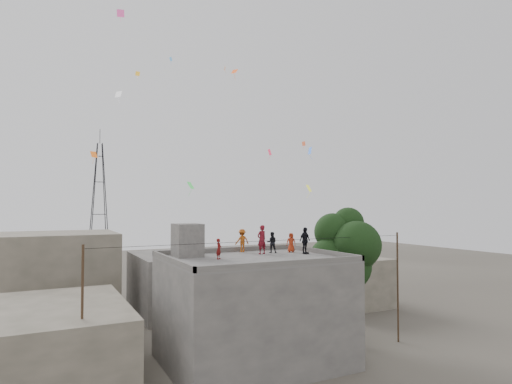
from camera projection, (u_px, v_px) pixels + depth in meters
ground at (253, 363)px, 25.05m from camera, size 140.00×140.00×0.00m
main_building at (253, 310)px, 25.16m from camera, size 10.00×8.00×6.10m
parapet at (253, 256)px, 25.27m from camera, size 10.00×8.00×0.30m
stair_head_box at (187, 240)px, 26.18m from camera, size 1.60×1.80×2.00m
neighbor_west at (44, 346)px, 21.95m from camera, size 8.00×10.00×4.00m
neighbor_north at (204, 280)px, 38.53m from camera, size 12.00×9.00×5.00m
neighbor_northwest at (57, 276)px, 34.94m from camera, size 9.00×8.00×7.00m
neighbor_east at (338, 280)px, 40.36m from camera, size 7.00×8.00×4.40m
tree at (346, 251)px, 29.12m from camera, size 4.90×4.60×9.10m
utility_line at (271, 300)px, 24.30m from camera, size 20.12×0.62×7.40m
transmission_tower at (99, 207)px, 59.24m from camera, size 2.97×2.97×20.01m
person_red_adult at (262, 240)px, 27.51m from camera, size 0.76×0.59×1.86m
person_orange_child at (291, 243)px, 28.55m from camera, size 0.75×0.72×1.29m
person_dark_child at (272, 242)px, 28.19m from camera, size 0.83×0.76×1.38m
person_dark_adult at (305, 241)px, 27.60m from camera, size 1.09×0.72×1.71m
person_orange_adult at (242, 241)px, 28.72m from camera, size 1.01×0.61×1.53m
person_red_child at (219, 249)px, 24.77m from camera, size 0.51×0.51×1.19m
kites at (220, 124)px, 32.34m from camera, size 18.28×16.45×12.93m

